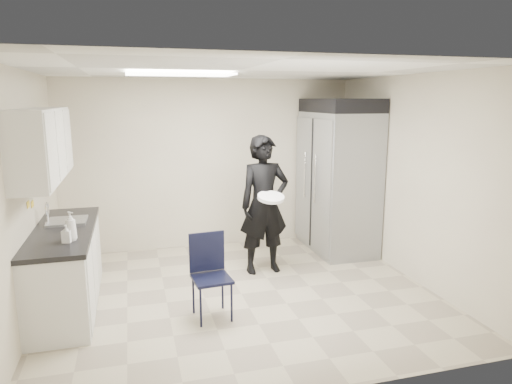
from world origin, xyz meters
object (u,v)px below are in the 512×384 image
object	(u,v)px
folding_chair	(212,279)
man_tuxedo	(264,205)
lower_counter	(66,270)
commercial_fridge	(338,182)

from	to	relation	value
folding_chair	man_tuxedo	xyz separation A→B (m)	(0.92, 1.15, 0.48)
lower_counter	commercial_fridge	world-z (taller)	commercial_fridge
lower_counter	folding_chair	bearing A→B (deg)	-24.68
lower_counter	man_tuxedo	world-z (taller)	man_tuxedo
folding_chair	man_tuxedo	size ratio (longest dim) A/B	0.47
commercial_fridge	folding_chair	bearing A→B (deg)	-142.02
lower_counter	commercial_fridge	bearing A→B (deg)	15.88
commercial_fridge	man_tuxedo	xyz separation A→B (m)	(-1.35, -0.62, -0.13)
folding_chair	man_tuxedo	distance (m)	1.55
lower_counter	folding_chair	world-z (taller)	folding_chair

